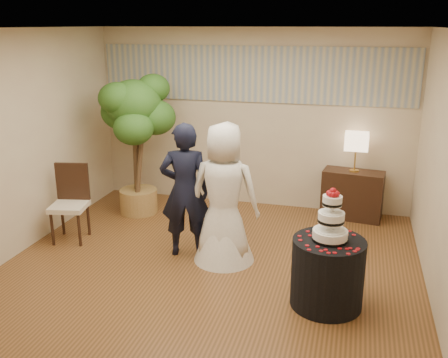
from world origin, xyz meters
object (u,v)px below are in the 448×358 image
(ficus_tree, at_px, (136,145))
(bride, at_px, (224,194))
(console, at_px, (352,195))
(cake_table, at_px, (327,273))
(side_chair, at_px, (69,204))
(table_lamp, at_px, (356,152))
(groom, at_px, (185,190))
(wedding_cake, at_px, (331,214))

(ficus_tree, bearing_deg, bride, -35.86)
(bride, distance_m, console, 2.46)
(cake_table, bearing_deg, side_chair, 167.54)
(bride, bearing_deg, cake_table, 149.80)
(table_lamp, distance_m, ficus_tree, 3.29)
(ficus_tree, xyz_separation_m, side_chair, (-0.45, -1.22, -0.57))
(cake_table, relative_size, table_lamp, 1.29)
(cake_table, relative_size, side_chair, 0.72)
(console, distance_m, ficus_tree, 3.37)
(side_chair, bearing_deg, table_lamp, 15.52)
(groom, bearing_deg, side_chair, -13.54)
(wedding_cake, height_order, ficus_tree, ficus_tree)
(groom, bearing_deg, cake_table, 142.91)
(console, height_order, ficus_tree, ficus_tree)
(side_chair, bearing_deg, groom, -10.77)
(table_lamp, bearing_deg, groom, -137.70)
(ficus_tree, bearing_deg, console, 11.05)
(groom, height_order, bride, bride)
(side_chair, bearing_deg, cake_table, -23.60)
(console, height_order, side_chair, side_chair)
(groom, height_order, ficus_tree, ficus_tree)
(console, height_order, table_lamp, table_lamp)
(table_lamp, bearing_deg, bride, -128.81)
(bride, xyz_separation_m, console, (1.51, 1.87, -0.51))
(bride, bearing_deg, wedding_cake, 149.80)
(bride, distance_m, side_chair, 2.20)
(wedding_cake, bearing_deg, ficus_tree, 146.77)
(cake_table, bearing_deg, ficus_tree, 146.77)
(cake_table, height_order, console, same)
(console, bearing_deg, cake_table, -86.90)
(wedding_cake, distance_m, table_lamp, 2.63)
(groom, relative_size, ficus_tree, 0.79)
(bride, height_order, wedding_cake, bride)
(bride, relative_size, cake_table, 2.33)
(cake_table, distance_m, ficus_tree, 3.70)
(wedding_cake, relative_size, side_chair, 0.54)
(ficus_tree, bearing_deg, cake_table, -33.23)
(bride, xyz_separation_m, cake_table, (1.31, -0.74, -0.51))
(bride, relative_size, ficus_tree, 0.80)
(cake_table, height_order, side_chair, side_chair)
(table_lamp, relative_size, side_chair, 0.56)
(groom, bearing_deg, bride, 161.93)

